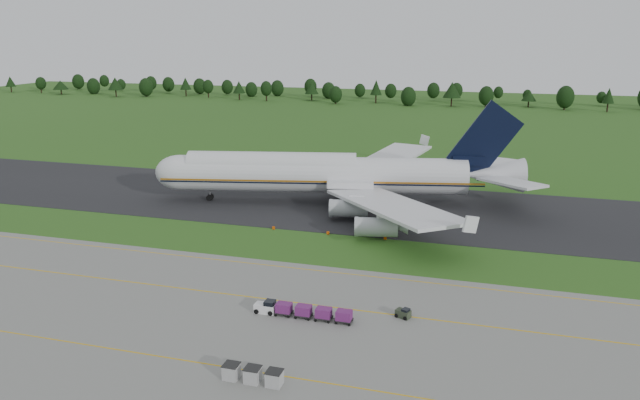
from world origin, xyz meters
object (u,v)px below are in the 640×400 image
(aircraft, at_px, (328,174))
(baggage_train, at_px, (301,311))
(utility_cart, at_px, (403,314))
(uld_row, at_px, (253,375))
(edge_markers, at_px, (328,233))

(aircraft, xyz_separation_m, baggage_train, (11.81, -54.55, -5.41))
(aircraft, distance_m, baggage_train, 56.08)
(aircraft, height_order, utility_cart, aircraft)
(baggage_train, height_order, utility_cart, baggage_train)
(baggage_train, bearing_deg, uld_row, -90.40)
(baggage_train, relative_size, uld_row, 2.01)
(uld_row, bearing_deg, aircraft, 99.42)
(aircraft, relative_size, edge_markers, 3.70)
(aircraft, relative_size, utility_cart, 37.20)
(baggage_train, xyz_separation_m, edge_markers, (-5.86, 33.49, -0.63))
(uld_row, height_order, edge_markers, uld_row)
(aircraft, height_order, uld_row, aircraft)
(baggage_train, xyz_separation_m, utility_cart, (12.48, 3.56, -0.35))
(utility_cart, bearing_deg, edge_markers, 121.49)
(baggage_train, bearing_deg, aircraft, 102.21)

